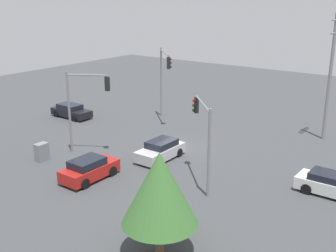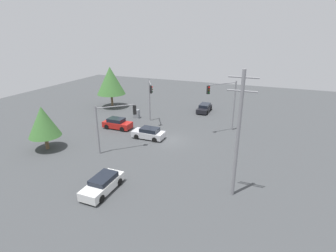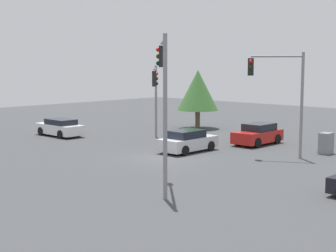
{
  "view_description": "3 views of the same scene",
  "coord_description": "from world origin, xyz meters",
  "px_view_note": "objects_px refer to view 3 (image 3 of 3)",
  "views": [
    {
      "loc": [
        26.0,
        18.39,
        11.73
      ],
      "look_at": [
        1.66,
        0.4,
        2.32
      ],
      "focal_mm": 45.0,
      "sensor_mm": 36.0,
      "label": 1
    },
    {
      "loc": [
        -11.35,
        28.36,
        13.07
      ],
      "look_at": [
        -0.51,
        1.69,
        2.53
      ],
      "focal_mm": 28.0,
      "sensor_mm": 36.0,
      "label": 2
    },
    {
      "loc": [
        -22.01,
        -21.39,
        5.71
      ],
      "look_at": [
        0.37,
        -0.0,
        1.92
      ],
      "focal_mm": 55.0,
      "sensor_mm": 36.0,
      "label": 3
    }
  ],
  "objects_px": {
    "sedan_red": "(258,134)",
    "sedan_white": "(60,128)",
    "traffic_signal_cross": "(155,89)",
    "traffic_signal_aux": "(281,87)",
    "electrical_cabinet": "(326,143)",
    "traffic_signal_main": "(163,85)",
    "sedan_silver": "(188,141)"
  },
  "relations": [
    {
      "from": "sedan_red",
      "to": "sedan_white",
      "type": "height_order",
      "value": "sedan_red"
    },
    {
      "from": "sedan_white",
      "to": "electrical_cabinet",
      "type": "bearing_deg",
      "value": -69.65
    },
    {
      "from": "electrical_cabinet",
      "to": "traffic_signal_main",
      "type": "bearing_deg",
      "value": 176.08
    },
    {
      "from": "sedan_red",
      "to": "electrical_cabinet",
      "type": "bearing_deg",
      "value": 177.69
    },
    {
      "from": "traffic_signal_cross",
      "to": "sedan_red",
      "type": "bearing_deg",
      "value": 77.8
    },
    {
      "from": "traffic_signal_aux",
      "to": "electrical_cabinet",
      "type": "height_order",
      "value": "traffic_signal_aux"
    },
    {
      "from": "sedan_red",
      "to": "sedan_white",
      "type": "distance_m",
      "value": 15.47
    },
    {
      "from": "traffic_signal_main",
      "to": "traffic_signal_cross",
      "type": "bearing_deg",
      "value": 0.19
    },
    {
      "from": "traffic_signal_cross",
      "to": "traffic_signal_aux",
      "type": "xyz_separation_m",
      "value": [
        0.47,
        -10.2,
        0.47
      ]
    },
    {
      "from": "sedan_white",
      "to": "traffic_signal_cross",
      "type": "height_order",
      "value": "traffic_signal_cross"
    },
    {
      "from": "traffic_signal_main",
      "to": "sedan_silver",
      "type": "bearing_deg",
      "value": -10.88
    },
    {
      "from": "sedan_silver",
      "to": "traffic_signal_aux",
      "type": "xyz_separation_m",
      "value": [
        2.32,
        -5.42,
        3.63
      ]
    },
    {
      "from": "sedan_white",
      "to": "sedan_red",
      "type": "bearing_deg",
      "value": -62.11
    },
    {
      "from": "sedan_silver",
      "to": "traffic_signal_aux",
      "type": "relative_size",
      "value": 0.64
    },
    {
      "from": "sedan_red",
      "to": "electrical_cabinet",
      "type": "relative_size",
      "value": 3.01
    },
    {
      "from": "sedan_red",
      "to": "sedan_white",
      "type": "bearing_deg",
      "value": 27.89
    },
    {
      "from": "sedan_white",
      "to": "traffic_signal_aux",
      "type": "xyz_separation_m",
      "value": [
        3.85,
        -17.51,
        3.65
      ]
    },
    {
      "from": "sedan_silver",
      "to": "sedan_red",
      "type": "bearing_deg",
      "value": 74.48
    },
    {
      "from": "traffic_signal_cross",
      "to": "traffic_signal_aux",
      "type": "distance_m",
      "value": 10.22
    },
    {
      "from": "traffic_signal_main",
      "to": "traffic_signal_aux",
      "type": "xyz_separation_m",
      "value": [
        10.62,
        0.48,
        -0.43
      ]
    },
    {
      "from": "sedan_silver",
      "to": "traffic_signal_cross",
      "type": "distance_m",
      "value": 6.02
    },
    {
      "from": "traffic_signal_cross",
      "to": "sedan_silver",
      "type": "bearing_deg",
      "value": 25.5
    },
    {
      "from": "sedan_red",
      "to": "sedan_white",
      "type": "relative_size",
      "value": 0.93
    },
    {
      "from": "traffic_signal_aux",
      "to": "electrical_cabinet",
      "type": "bearing_deg",
      "value": -144.08
    },
    {
      "from": "sedan_silver",
      "to": "traffic_signal_cross",
      "type": "height_order",
      "value": "traffic_signal_cross"
    },
    {
      "from": "sedan_silver",
      "to": "sedan_white",
      "type": "bearing_deg",
      "value": -172.76
    },
    {
      "from": "sedan_red",
      "to": "electrical_cabinet",
      "type": "distance_m",
      "value": 5.27
    },
    {
      "from": "sedan_silver",
      "to": "traffic_signal_cross",
      "type": "bearing_deg",
      "value": 158.93
    },
    {
      "from": "traffic_signal_main",
      "to": "traffic_signal_cross",
      "type": "distance_m",
      "value": 14.77
    },
    {
      "from": "sedan_red",
      "to": "sedan_silver",
      "type": "xyz_separation_m",
      "value": [
        -5.7,
        1.58,
        -0.03
      ]
    },
    {
      "from": "traffic_signal_aux",
      "to": "traffic_signal_cross",
      "type": "bearing_deg",
      "value": -27.18
    },
    {
      "from": "sedan_red",
      "to": "traffic_signal_cross",
      "type": "bearing_deg",
      "value": 31.24
    }
  ]
}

